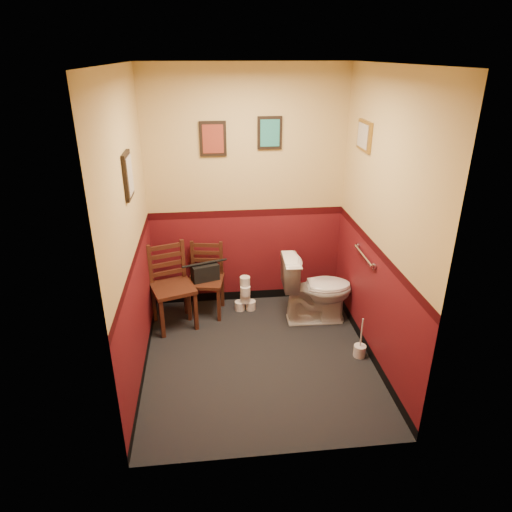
# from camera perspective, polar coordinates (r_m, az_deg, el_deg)

# --- Properties ---
(floor) EXTENTS (2.20, 2.40, 0.00)m
(floor) POSITION_cam_1_polar(r_m,az_deg,el_deg) (4.65, 0.35, -12.60)
(floor) COLOR black
(floor) RESTS_ON ground
(ceiling) EXTENTS (2.20, 2.40, 0.00)m
(ceiling) POSITION_cam_1_polar(r_m,az_deg,el_deg) (3.72, 0.46, 22.90)
(ceiling) COLOR silver
(ceiling) RESTS_ON ground
(wall_back) EXTENTS (2.20, 0.00, 2.70)m
(wall_back) POSITION_cam_1_polar(r_m,az_deg,el_deg) (5.12, -1.19, 7.93)
(wall_back) COLOR #591015
(wall_back) RESTS_ON ground
(wall_front) EXTENTS (2.20, 0.00, 2.70)m
(wall_front) POSITION_cam_1_polar(r_m,az_deg,el_deg) (2.91, 3.18, -5.35)
(wall_front) COLOR #591015
(wall_front) RESTS_ON ground
(wall_left) EXTENTS (0.00, 2.40, 2.70)m
(wall_left) POSITION_cam_1_polar(r_m,az_deg,el_deg) (4.02, -15.39, 2.39)
(wall_left) COLOR #591015
(wall_left) RESTS_ON ground
(wall_right) EXTENTS (0.00, 2.40, 2.70)m
(wall_right) POSITION_cam_1_polar(r_m,az_deg,el_deg) (4.25, 15.31, 3.61)
(wall_right) COLOR #591015
(wall_right) RESTS_ON ground
(grab_bar) EXTENTS (0.05, 0.56, 0.06)m
(grab_bar) POSITION_cam_1_polar(r_m,az_deg,el_deg) (4.61, 13.34, 0.04)
(grab_bar) COLOR silver
(grab_bar) RESTS_ON wall_right
(framed_print_back_a) EXTENTS (0.28, 0.04, 0.36)m
(framed_print_back_a) POSITION_cam_1_polar(r_m,az_deg,el_deg) (4.95, -5.40, 14.39)
(framed_print_back_a) COLOR black
(framed_print_back_a) RESTS_ON wall_back
(framed_print_back_b) EXTENTS (0.26, 0.04, 0.34)m
(framed_print_back_b) POSITION_cam_1_polar(r_m,az_deg,el_deg) (4.99, 1.73, 15.14)
(framed_print_back_b) COLOR black
(framed_print_back_b) RESTS_ON wall_back
(framed_print_left) EXTENTS (0.04, 0.30, 0.38)m
(framed_print_left) POSITION_cam_1_polar(r_m,az_deg,el_deg) (3.96, -15.69, 9.67)
(framed_print_left) COLOR black
(framed_print_left) RESTS_ON wall_left
(framed_print_right) EXTENTS (0.04, 0.34, 0.28)m
(framed_print_right) POSITION_cam_1_polar(r_m,az_deg,el_deg) (4.62, 13.37, 14.42)
(framed_print_right) COLOR olive
(framed_print_right) RESTS_ON wall_right
(toilet) EXTENTS (0.80, 0.46, 0.77)m
(toilet) POSITION_cam_1_polar(r_m,az_deg,el_deg) (5.10, 7.59, -4.12)
(toilet) COLOR white
(toilet) RESTS_ON floor
(toilet_brush) EXTENTS (0.12, 0.12, 0.43)m
(toilet_brush) POSITION_cam_1_polar(r_m,az_deg,el_deg) (4.75, 12.83, -11.39)
(toilet_brush) COLOR silver
(toilet_brush) RESTS_ON floor
(chair_left) EXTENTS (0.54, 0.54, 0.92)m
(chair_left) POSITION_cam_1_polar(r_m,az_deg,el_deg) (5.03, -10.48, -3.75)
(chair_left) COLOR #3E1D12
(chair_left) RESTS_ON floor
(chair_right) EXTENTS (0.44, 0.44, 0.83)m
(chair_right) POSITION_cam_1_polar(r_m,az_deg,el_deg) (5.22, -6.27, -2.93)
(chair_right) COLOR #3E1D12
(chair_right) RESTS_ON floor
(handbag) EXTENTS (0.33, 0.23, 0.22)m
(handbag) POSITION_cam_1_polar(r_m,az_deg,el_deg) (5.14, -6.39, -2.01)
(handbag) COLOR black
(handbag) RESTS_ON chair_right
(tp_stack) EXTENTS (0.25, 0.15, 0.43)m
(tp_stack) POSITION_cam_1_polar(r_m,az_deg,el_deg) (5.33, -1.36, -5.05)
(tp_stack) COLOR silver
(tp_stack) RESTS_ON floor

